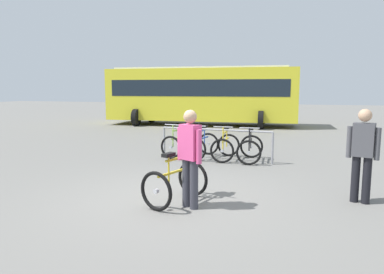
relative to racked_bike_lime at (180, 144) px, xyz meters
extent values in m
plane|color=slate|center=(1.19, -3.91, -0.37)|extent=(80.00, 80.00, 0.00)
cylinder|color=#99999E|center=(-0.43, -0.14, 0.06)|extent=(0.06, 0.06, 0.85)
cylinder|color=#99999E|center=(2.70, -0.41, 0.06)|extent=(0.06, 0.06, 0.85)
cylinder|color=#99999E|center=(1.14, -0.28, 0.48)|extent=(3.14, 0.32, 0.05)
torus|color=black|center=(0.10, 0.50, -0.04)|extent=(0.66, 0.19, 0.66)
cylinder|color=#B7B7BC|center=(0.10, 0.50, -0.04)|extent=(0.09, 0.08, 0.08)
torus|color=black|center=(-0.10, -0.50, -0.04)|extent=(0.66, 0.19, 0.66)
cylinder|color=#B7B7BC|center=(-0.10, -0.50, -0.04)|extent=(0.09, 0.08, 0.08)
cube|color=#9ED14C|center=(0.00, 0.00, 0.19)|extent=(0.21, 0.91, 0.04)
cube|color=#9ED14C|center=(-0.01, -0.05, 0.41)|extent=(0.15, 0.61, 0.04)
cylinder|color=#9ED14C|center=(0.04, 0.18, 0.24)|extent=(0.03, 0.03, 0.55)
cube|color=black|center=(0.04, 0.18, 0.51)|extent=(0.16, 0.26, 0.06)
cylinder|color=#9ED14C|center=(-0.08, -0.38, 0.28)|extent=(0.03, 0.03, 0.63)
cylinder|color=#B7B7BC|center=(-0.08, -0.38, 0.59)|extent=(0.52, 0.13, 0.03)
torus|color=black|center=(0.76, 0.45, -0.04)|extent=(0.66, 0.15, 0.66)
cylinder|color=#B7B7BC|center=(0.76, 0.45, -0.04)|extent=(0.09, 0.07, 0.08)
torus|color=black|center=(0.64, -0.57, -0.04)|extent=(0.66, 0.15, 0.66)
cylinder|color=#B7B7BC|center=(0.64, -0.57, -0.04)|extent=(0.09, 0.07, 0.08)
cube|color=#2D56B7|center=(0.70, -0.06, 0.19)|extent=(0.15, 0.92, 0.04)
cube|color=#2D56B7|center=(0.69, -0.11, 0.41)|extent=(0.11, 0.61, 0.04)
cylinder|color=#2D56B7|center=(0.72, 0.12, 0.24)|extent=(0.03, 0.03, 0.55)
cube|color=black|center=(0.72, 0.12, 0.51)|extent=(0.15, 0.25, 0.06)
cylinder|color=#2D56B7|center=(0.65, -0.44, 0.28)|extent=(0.03, 0.03, 0.63)
cylinder|color=#B7B7BC|center=(0.65, -0.44, 0.59)|extent=(0.52, 0.09, 0.03)
torus|color=black|center=(1.39, 0.39, -0.04)|extent=(0.66, 0.10, 0.66)
cylinder|color=#B7B7BC|center=(1.39, 0.39, -0.04)|extent=(0.08, 0.07, 0.08)
torus|color=black|center=(1.40, -0.63, -0.04)|extent=(0.66, 0.10, 0.66)
cylinder|color=#B7B7BC|center=(1.40, -0.63, -0.04)|extent=(0.08, 0.07, 0.08)
cube|color=yellow|center=(1.39, -0.12, 0.19)|extent=(0.05, 0.92, 0.04)
cube|color=yellow|center=(1.40, -0.17, 0.41)|extent=(0.05, 0.61, 0.04)
cylinder|color=yellow|center=(1.39, 0.06, 0.24)|extent=(0.03, 0.03, 0.55)
cube|color=black|center=(1.39, 0.06, 0.51)|extent=(0.12, 0.24, 0.06)
cylinder|color=yellow|center=(1.40, -0.51, 0.28)|extent=(0.03, 0.03, 0.63)
cylinder|color=#B7B7BC|center=(1.40, -0.51, 0.59)|extent=(0.52, 0.04, 0.03)
torus|color=black|center=(2.06, 0.33, -0.04)|extent=(0.66, 0.12, 0.66)
cylinder|color=#B7B7BC|center=(2.06, 0.33, -0.04)|extent=(0.08, 0.07, 0.08)
torus|color=black|center=(2.12, -0.69, -0.04)|extent=(0.66, 0.12, 0.66)
cylinder|color=#B7B7BC|center=(2.12, -0.69, -0.04)|extent=(0.08, 0.07, 0.08)
cube|color=black|center=(2.09, -0.18, 0.19)|extent=(0.09, 0.92, 0.04)
cube|color=black|center=(2.10, -0.23, 0.41)|extent=(0.07, 0.61, 0.04)
cylinder|color=black|center=(2.08, 0.00, 0.24)|extent=(0.03, 0.03, 0.55)
cube|color=black|center=(2.08, 0.00, 0.51)|extent=(0.13, 0.25, 0.06)
cylinder|color=black|center=(2.11, -0.57, 0.28)|extent=(0.03, 0.03, 0.63)
cylinder|color=#B7B7BC|center=(2.11, -0.57, 0.59)|extent=(0.52, 0.06, 0.03)
torus|color=black|center=(1.16, -4.60, -0.04)|extent=(0.64, 0.27, 0.66)
cylinder|color=#B7B7BC|center=(1.16, -4.60, -0.04)|extent=(0.10, 0.08, 0.08)
torus|color=black|center=(1.49, -3.63, -0.04)|extent=(0.64, 0.27, 0.66)
cylinder|color=#B7B7BC|center=(1.49, -3.63, -0.04)|extent=(0.10, 0.08, 0.08)
cube|color=yellow|center=(1.32, -4.12, 0.19)|extent=(0.33, 0.88, 0.04)
cube|color=yellow|center=(1.34, -4.07, 0.41)|extent=(0.23, 0.59, 0.04)
cylinder|color=yellow|center=(1.26, -4.29, 0.24)|extent=(0.03, 0.03, 0.55)
cube|color=black|center=(1.26, -4.29, 0.51)|extent=(0.19, 0.27, 0.06)
cylinder|color=yellow|center=(1.45, -3.75, 0.28)|extent=(0.03, 0.03, 0.63)
cylinder|color=#B7B7BC|center=(1.45, -3.75, 0.59)|extent=(0.50, 0.20, 0.03)
cube|color=gray|center=(1.50, -3.62, 0.47)|extent=(0.31, 0.27, 0.22)
ellipsoid|color=tan|center=(1.50, -3.62, 0.57)|extent=(0.22, 0.21, 0.16)
sphere|color=tan|center=(1.52, -3.54, 0.67)|extent=(0.11, 0.11, 0.11)
cylinder|color=#383842|center=(1.72, -4.32, 0.04)|extent=(0.14, 0.14, 0.82)
cylinder|color=#383842|center=(1.56, -4.24, 0.04)|extent=(0.14, 0.14, 0.82)
cube|color=#E54C8C|center=(1.64, -4.28, 0.74)|extent=(0.39, 0.34, 0.58)
cylinder|color=#E54C8C|center=(1.82, -4.40, 0.69)|extent=(0.09, 0.09, 0.55)
cylinder|color=#E54C8C|center=(1.44, -4.19, 0.69)|extent=(0.09, 0.09, 0.55)
sphere|color=tan|center=(1.64, -4.28, 1.16)|extent=(0.22, 0.22, 0.22)
cylinder|color=black|center=(4.49, -3.20, 0.04)|extent=(0.14, 0.14, 0.82)
cylinder|color=black|center=(4.32, -3.15, 0.04)|extent=(0.14, 0.14, 0.82)
cube|color=#4C4C51|center=(4.41, -3.17, 0.74)|extent=(0.38, 0.29, 0.58)
cylinder|color=#4C4C51|center=(4.61, -3.26, 0.69)|extent=(0.09, 0.09, 0.55)
cylinder|color=#4C4C51|center=(4.19, -3.13, 0.69)|extent=(0.09, 0.09, 0.55)
sphere|color=tan|center=(4.41, -3.17, 1.16)|extent=(0.22, 0.22, 0.22)
cube|color=#3F3F44|center=(4.45, -3.02, 0.76)|extent=(0.29, 0.21, 0.40)
cube|color=yellow|center=(-1.76, 8.75, 1.28)|extent=(10.13, 3.10, 2.70)
cube|color=#19232D|center=(-1.76, 8.75, 1.63)|extent=(9.34, 3.07, 0.84)
cube|color=silver|center=(-1.76, 8.75, 2.67)|extent=(9.12, 2.79, 0.08)
cylinder|color=black|center=(-4.93, 7.30, 0.08)|extent=(0.30, 0.91, 0.90)
cylinder|color=black|center=(-5.08, 9.80, 0.08)|extent=(0.30, 0.91, 0.90)
cylinder|color=black|center=(1.56, 7.70, 0.08)|extent=(0.30, 0.91, 0.90)
cylinder|color=black|center=(1.41, 10.19, 0.08)|extent=(0.30, 0.91, 0.90)
camera|label=1|loc=(3.33, -9.75, 1.62)|focal=33.11mm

